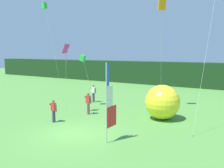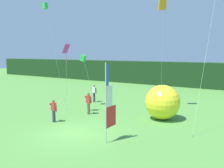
{
  "view_description": "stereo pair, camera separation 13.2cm",
  "coord_description": "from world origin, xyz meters",
  "px_view_note": "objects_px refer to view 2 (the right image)",
  "views": [
    {
      "loc": [
        9.43,
        -10.94,
        4.81
      ],
      "look_at": [
        0.64,
        3.2,
        2.68
      ],
      "focal_mm": 39.34,
      "sensor_mm": 36.0,
      "label": 1
    },
    {
      "loc": [
        9.54,
        -10.87,
        4.81
      ],
      "look_at": [
        0.64,
        3.2,
        2.68
      ],
      "focal_mm": 39.34,
      "sensor_mm": 36.0,
      "label": 2
    }
  ],
  "objects_px": {
    "banner_flag": "(109,104)",
    "kite_magenta_diamond_3": "(66,52)",
    "person_far_left": "(151,97)",
    "kite_green_box_2": "(45,7)",
    "person_far_right": "(54,110)",
    "inflatable_balloon": "(163,102)",
    "kite_green_box_0": "(83,58)",
    "kite_orange_box_1": "(162,5)",
    "person_near_banner": "(94,93)",
    "person_mid_field": "(89,103)"
  },
  "relations": [
    {
      "from": "banner_flag",
      "to": "person_mid_field",
      "type": "distance_m",
      "value": 6.27
    },
    {
      "from": "person_mid_field",
      "to": "person_far_right",
      "type": "distance_m",
      "value": 3.12
    },
    {
      "from": "person_mid_field",
      "to": "inflatable_balloon",
      "type": "distance_m",
      "value": 5.69
    },
    {
      "from": "kite_orange_box_1",
      "to": "banner_flag",
      "type": "bearing_deg",
      "value": -86.52
    },
    {
      "from": "kite_magenta_diamond_3",
      "to": "kite_green_box_0",
      "type": "bearing_deg",
      "value": 101.49
    },
    {
      "from": "kite_magenta_diamond_3",
      "to": "person_near_banner",
      "type": "bearing_deg",
      "value": 101.18
    },
    {
      "from": "person_mid_field",
      "to": "kite_green_box_0",
      "type": "relative_size",
      "value": 0.37
    },
    {
      "from": "person_mid_field",
      "to": "kite_magenta_diamond_3",
      "type": "relative_size",
      "value": 0.31
    },
    {
      "from": "kite_orange_box_1",
      "to": "kite_magenta_diamond_3",
      "type": "height_order",
      "value": "kite_orange_box_1"
    },
    {
      "from": "kite_green_box_0",
      "to": "kite_green_box_2",
      "type": "bearing_deg",
      "value": 179.35
    },
    {
      "from": "banner_flag",
      "to": "kite_magenta_diamond_3",
      "type": "distance_m",
      "value": 7.5
    },
    {
      "from": "kite_orange_box_1",
      "to": "person_far_left",
      "type": "bearing_deg",
      "value": 171.83
    },
    {
      "from": "person_near_banner",
      "to": "kite_orange_box_1",
      "type": "relative_size",
      "value": 0.19
    },
    {
      "from": "inflatable_balloon",
      "to": "kite_green_box_0",
      "type": "distance_m",
      "value": 8.09
    },
    {
      "from": "banner_flag",
      "to": "kite_magenta_diamond_3",
      "type": "bearing_deg",
      "value": 151.18
    },
    {
      "from": "person_mid_field",
      "to": "person_far_right",
      "type": "bearing_deg",
      "value": -102.83
    },
    {
      "from": "person_near_banner",
      "to": "person_mid_field",
      "type": "relative_size",
      "value": 1.01
    },
    {
      "from": "banner_flag",
      "to": "kite_green_box_0",
      "type": "relative_size",
      "value": 0.93
    },
    {
      "from": "person_mid_field",
      "to": "inflatable_balloon",
      "type": "bearing_deg",
      "value": 17.54
    },
    {
      "from": "person_mid_field",
      "to": "person_far_left",
      "type": "xyz_separation_m",
      "value": [
        3.14,
        4.87,
        -0.02
      ]
    },
    {
      "from": "person_far_right",
      "to": "kite_green_box_0",
      "type": "xyz_separation_m",
      "value": [
        -1.39,
        5.04,
        3.46
      ]
    },
    {
      "from": "person_far_left",
      "to": "inflatable_balloon",
      "type": "height_order",
      "value": "inflatable_balloon"
    },
    {
      "from": "kite_magenta_diamond_3",
      "to": "person_mid_field",
      "type": "bearing_deg",
      "value": 26.72
    },
    {
      "from": "kite_orange_box_1",
      "to": "kite_green_box_2",
      "type": "bearing_deg",
      "value": -165.89
    },
    {
      "from": "banner_flag",
      "to": "person_far_right",
      "type": "height_order",
      "value": "banner_flag"
    },
    {
      "from": "kite_green_box_2",
      "to": "kite_magenta_diamond_3",
      "type": "distance_m",
      "value": 7.27
    },
    {
      "from": "kite_magenta_diamond_3",
      "to": "kite_green_box_2",
      "type": "bearing_deg",
      "value": 151.29
    },
    {
      "from": "person_mid_field",
      "to": "banner_flag",
      "type": "bearing_deg",
      "value": -41.96
    },
    {
      "from": "kite_green_box_0",
      "to": "person_mid_field",
      "type": "bearing_deg",
      "value": -43.86
    },
    {
      "from": "person_far_left",
      "to": "kite_green_box_2",
      "type": "xyz_separation_m",
      "value": [
        -9.8,
        -2.82,
        8.25
      ]
    },
    {
      "from": "person_far_left",
      "to": "inflatable_balloon",
      "type": "relative_size",
      "value": 0.66
    },
    {
      "from": "person_mid_field",
      "to": "kite_orange_box_1",
      "type": "distance_m",
      "value": 9.96
    },
    {
      "from": "banner_flag",
      "to": "person_far_left",
      "type": "xyz_separation_m",
      "value": [
        -1.44,
        9.0,
        -1.16
      ]
    },
    {
      "from": "banner_flag",
      "to": "inflatable_balloon",
      "type": "xyz_separation_m",
      "value": [
        0.83,
        5.83,
        -0.8
      ]
    },
    {
      "from": "kite_orange_box_1",
      "to": "kite_green_box_2",
      "type": "height_order",
      "value": "kite_green_box_2"
    },
    {
      "from": "banner_flag",
      "to": "person_far_right",
      "type": "distance_m",
      "value": 5.52
    },
    {
      "from": "kite_orange_box_1",
      "to": "person_far_right",
      "type": "bearing_deg",
      "value": -121.34
    },
    {
      "from": "banner_flag",
      "to": "kite_orange_box_1",
      "type": "distance_m",
      "value": 11.08
    },
    {
      "from": "inflatable_balloon",
      "to": "kite_green_box_2",
      "type": "distance_m",
      "value": 14.42
    },
    {
      "from": "kite_green_box_0",
      "to": "person_far_right",
      "type": "bearing_deg",
      "value": -74.58
    },
    {
      "from": "banner_flag",
      "to": "kite_orange_box_1",
      "type": "relative_size",
      "value": 0.47
    },
    {
      "from": "person_near_banner",
      "to": "kite_orange_box_1",
      "type": "bearing_deg",
      "value": 5.89
    },
    {
      "from": "person_far_right",
      "to": "kite_orange_box_1",
      "type": "bearing_deg",
      "value": 58.66
    },
    {
      "from": "person_near_banner",
      "to": "kite_green_box_2",
      "type": "xyz_separation_m",
      "value": [
        -4.19,
        -2.02,
        8.22
      ]
    },
    {
      "from": "person_far_left",
      "to": "kite_green_box_2",
      "type": "bearing_deg",
      "value": -163.94
    },
    {
      "from": "person_mid_field",
      "to": "kite_orange_box_1",
      "type": "relative_size",
      "value": 0.19
    },
    {
      "from": "person_near_banner",
      "to": "person_far_right",
      "type": "distance_m",
      "value": 7.33
    },
    {
      "from": "banner_flag",
      "to": "kite_green_box_0",
      "type": "distance_m",
      "value": 9.32
    },
    {
      "from": "inflatable_balloon",
      "to": "kite_magenta_diamond_3",
      "type": "xyz_separation_m",
      "value": [
        -6.93,
        -2.48,
        3.58
      ]
    },
    {
      "from": "person_near_banner",
      "to": "kite_green_box_2",
      "type": "bearing_deg",
      "value": -154.27
    }
  ]
}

